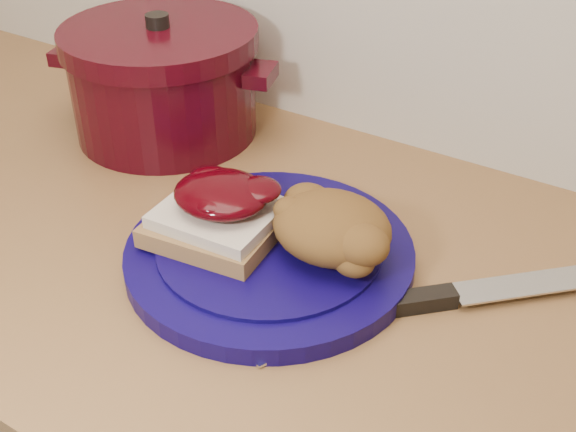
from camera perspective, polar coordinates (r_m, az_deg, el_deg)
The scene contains 7 objects.
plate at distance 0.75m, azimuth -1.46°, elevation -3.02°, with size 0.30×0.30×0.02m, color #0C0443.
sandwich at distance 0.74m, azimuth -5.52°, elevation 0.37°, with size 0.14×0.12×0.06m.
stuffing_mound at distance 0.71m, azimuth 3.48°, elevation -0.89°, with size 0.12×0.11×0.06m, color brown.
chef_knife at distance 0.71m, azimuth 11.87°, elevation -6.34°, with size 0.24×0.23×0.02m.
butter_knife at distance 0.67m, azimuth 2.94°, elevation -9.05°, with size 0.15×0.01×0.00m, color silver.
dutch_oven at distance 0.98m, azimuth -9.81°, elevation 10.53°, with size 0.32×0.32×0.16m.
pepper_grinder at distance 1.07m, azimuth -11.90°, elevation 11.78°, with size 0.07×0.07×0.13m.
Camera 1 is at (0.39, 1.00, 1.37)m, focal length 45.00 mm.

